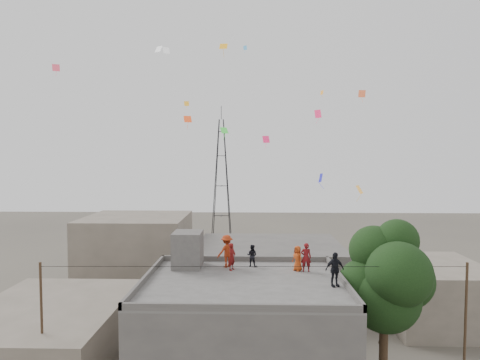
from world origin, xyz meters
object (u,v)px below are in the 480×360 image
object	(u,v)px
tree	(388,279)
stair_head_box	(188,249)
transmission_tower	(221,179)
person_red_adult	(306,257)
person_dark_adult	(335,269)

from	to	relation	value
tree	stair_head_box	bearing A→B (deg)	169.26
transmission_tower	person_red_adult	bearing A→B (deg)	-79.07
tree	transmission_tower	xyz separation A→B (m)	(-11.37, 39.40, 2.97)
stair_head_box	transmission_tower	world-z (taller)	transmission_tower
stair_head_box	person_red_adult	distance (m)	6.62
stair_head_box	person_red_adult	bearing A→B (deg)	-6.77
tree	person_red_adult	xyz separation A→B (m)	(-4.00, 1.22, 0.78)
stair_head_box	transmission_tower	xyz separation A→B (m)	(-0.80, 37.40, 1.97)
transmission_tower	person_dark_adult	bearing A→B (deg)	-78.33
transmission_tower	person_red_adult	distance (m)	38.95
tree	person_red_adult	size ratio (longest dim) A/B	5.79
person_red_adult	person_dark_adult	world-z (taller)	person_dark_adult
person_red_adult	person_dark_adult	size ratio (longest dim) A/B	0.95
transmission_tower	person_red_adult	world-z (taller)	transmission_tower
transmission_tower	tree	bearing A→B (deg)	-73.91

